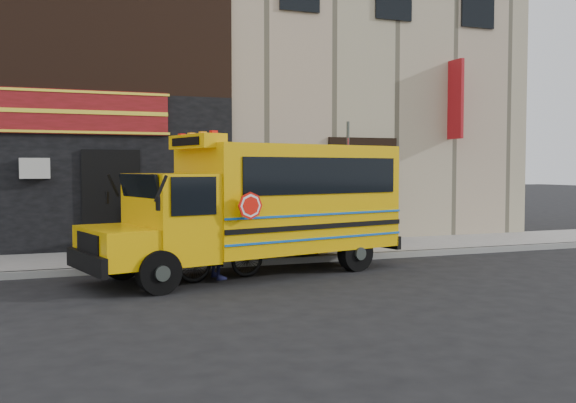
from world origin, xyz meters
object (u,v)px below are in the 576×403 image
Objects in this scene: sign_pole at (348,183)px; bicycle at (221,251)px; school_bus at (264,203)px; cyclist at (218,231)px.

bicycle is at bearing -149.78° from sign_pole.
school_bus reaches higher than cyclist.
school_bus is 3.69× the size of bicycle.
cyclist is (-4.01, -2.36, -0.88)m from sign_pole.
school_bus is at bearing -76.81° from bicycle.
cyclist is (-1.18, -0.62, -0.51)m from school_bus.
sign_pole is 4.74m from cyclist.
cyclist is (-0.09, -0.07, 0.41)m from bicycle.
bicycle is 0.43m from cyclist.
bicycle is at bearing -153.23° from school_bus.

